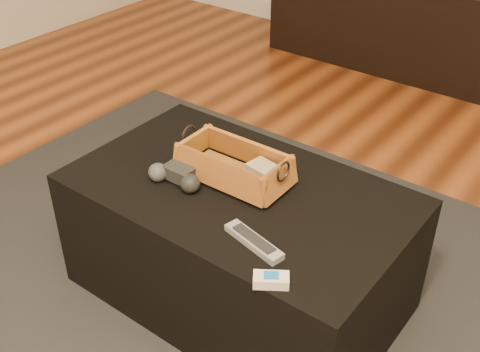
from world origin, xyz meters
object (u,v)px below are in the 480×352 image
Objects in this scene: cream_gadget at (271,280)px; media_cabinet at (388,19)px; tv_remote at (227,172)px; game_controller at (176,176)px; silver_remote at (254,241)px; ottoman at (239,243)px; wicker_basket at (234,167)px.

media_cabinet is at bearing 108.89° from cream_gadget.
tv_remote is at bearing 141.31° from cream_gadget.
game_controller is at bearing 158.87° from cream_gadget.
media_cabinet reaches higher than cream_gadget.
silver_remote is at bearing -73.09° from media_cabinet.
ottoman is 5.20× the size of silver_remote.
silver_remote is 0.15m from cream_gadget.
media_cabinet is 7.35× the size of tv_remote.
ottoman is 0.30m from game_controller.
wicker_basket reaches higher than media_cabinet.
wicker_basket reaches higher than silver_remote.
wicker_basket is 1.83× the size of silver_remote.
game_controller is at bearing -81.00° from media_cabinet.
media_cabinet reaches higher than ottoman.
tv_remote reaches higher than ottoman.
tv_remote is at bearing 48.79° from game_controller.
cream_gadget is (0.81, -2.36, 0.18)m from media_cabinet.
game_controller reaches higher than silver_remote.
silver_remote is (0.34, -0.09, -0.02)m from game_controller.
tv_remote is 0.47m from cream_gadget.
tv_remote is at bearing 162.63° from ottoman.
game_controller reaches higher than ottoman.
tv_remote is 1.94× the size of cream_gadget.
ottoman is (0.50, -2.09, -0.04)m from media_cabinet.
ottoman is at bearing -36.99° from wicker_basket.
cream_gadget is at bearing -45.43° from tv_remote.
cream_gadget is at bearing -21.13° from game_controller.
media_cabinet is at bearing 103.56° from ottoman.
wicker_basket is at bearing -77.36° from media_cabinet.
game_controller is (-0.10, -0.11, 0.01)m from tv_remote.
game_controller is 0.93× the size of silver_remote.
wicker_basket is at bearing 143.01° from ottoman.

